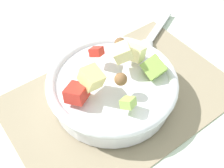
{
  "coord_description": "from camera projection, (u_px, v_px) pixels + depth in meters",
  "views": [
    {
      "loc": [
        -0.23,
        -0.28,
        0.46
      ],
      "look_at": [
        -0.02,
        0.01,
        0.05
      ],
      "focal_mm": 45.48,
      "sensor_mm": 36.0,
      "label": 1
    }
  ],
  "objects": [
    {
      "name": "ground_plane",
      "position": [
        121.0,
        98.0,
        0.59
      ],
      "size": [
        2.4,
        2.4,
        0.0
      ],
      "primitive_type": "plane",
      "color": "silver"
    },
    {
      "name": "salad_bowl",
      "position": [
        112.0,
        86.0,
        0.55
      ],
      "size": [
        0.26,
        0.26,
        0.12
      ],
      "color": "white",
      "rests_on": "placemat"
    },
    {
      "name": "serving_spoon",
      "position": [
        150.0,
        39.0,
        0.69
      ],
      "size": [
        0.18,
        0.1,
        0.01
      ],
      "color": "#B7B7BC",
      "rests_on": "placemat"
    },
    {
      "name": "placemat",
      "position": [
        121.0,
        97.0,
        0.59
      ],
      "size": [
        0.45,
        0.3,
        0.01
      ],
      "primitive_type": "cube",
      "color": "gray",
      "rests_on": "ground_plane"
    }
  ]
}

